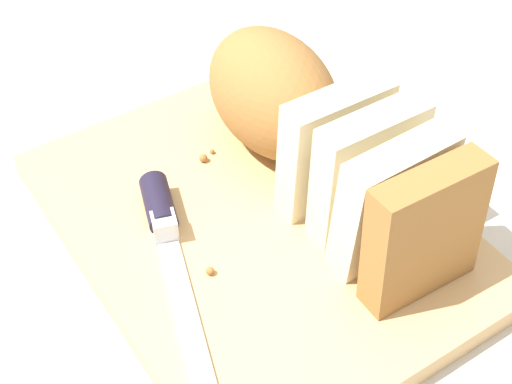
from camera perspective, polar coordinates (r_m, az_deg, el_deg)
ground_plane at (r=0.66m, az=0.00°, el=-3.24°), size 3.00×3.00×0.00m
cutting_board at (r=0.65m, az=0.00°, el=-2.58°), size 0.37×0.29×0.02m
bread_loaf at (r=0.64m, az=4.31°, el=4.60°), size 0.29×0.10×0.11m
bread_knife at (r=0.62m, az=-6.76°, el=-2.76°), size 0.23×0.10×0.02m
crumb_near_knife at (r=0.60m, az=-3.42°, el=-5.86°), size 0.01×0.01×0.01m
crumb_near_loaf at (r=0.70m, az=-3.27°, el=3.01°), size 0.00×0.00×0.00m
crumb_stray_left at (r=0.69m, az=-3.82°, el=2.57°), size 0.01×0.01×0.01m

